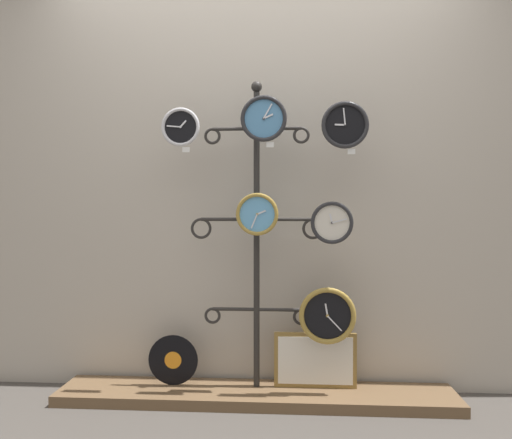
% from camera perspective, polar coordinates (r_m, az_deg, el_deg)
% --- Properties ---
extents(ground_plane, '(12.00, 12.00, 0.00)m').
position_cam_1_polar(ground_plane, '(2.62, -0.57, -22.71)').
color(ground_plane, '#47423D').
extents(shop_wall, '(4.40, 0.04, 2.80)m').
position_cam_1_polar(shop_wall, '(2.99, 0.27, 7.62)').
color(shop_wall, '#BCB2A3').
rests_on(shop_wall, ground_plane).
extents(low_shelf, '(2.20, 0.36, 0.06)m').
position_cam_1_polar(low_shelf, '(2.94, -0.01, -19.44)').
color(low_shelf, brown).
rests_on(low_shelf, ground_plane).
extents(display_stand, '(0.75, 0.42, 1.78)m').
position_cam_1_polar(display_stand, '(2.86, 0.07, -9.80)').
color(display_stand, '#282623').
rests_on(display_stand, ground_plane).
extents(clock_top_left, '(0.21, 0.04, 0.21)m').
position_cam_1_polar(clock_top_left, '(2.80, -8.60, 10.39)').
color(clock_top_left, black).
extents(clock_top_center, '(0.25, 0.04, 0.25)m').
position_cam_1_polar(clock_top_center, '(2.74, 0.89, 11.44)').
color(clock_top_center, '#4C84B2').
extents(clock_top_right, '(0.25, 0.04, 0.25)m').
position_cam_1_polar(clock_top_right, '(2.75, 10.14, 10.57)').
color(clock_top_right, black).
extents(clock_middle_center, '(0.23, 0.04, 0.23)m').
position_cam_1_polar(clock_middle_center, '(2.73, 0.13, 0.60)').
color(clock_middle_center, '#60A8DB').
extents(clock_middle_right, '(0.23, 0.04, 0.23)m').
position_cam_1_polar(clock_middle_right, '(2.70, 8.67, -0.37)').
color(clock_middle_right, silver).
extents(clock_bottom_right, '(0.31, 0.04, 0.31)m').
position_cam_1_polar(clock_bottom_right, '(2.77, 8.17, -10.82)').
color(clock_bottom_right, black).
extents(vinyl_record, '(0.29, 0.01, 0.29)m').
position_cam_1_polar(vinyl_record, '(2.99, -9.45, -15.56)').
color(vinyl_record, black).
rests_on(vinyl_record, low_shelf).
extents(picture_frame, '(0.46, 0.02, 0.31)m').
position_cam_1_polar(picture_frame, '(2.93, 6.78, -15.68)').
color(picture_frame, olive).
rests_on(picture_frame, low_shelf).
extents(price_tag_upper, '(0.04, 0.00, 0.03)m').
position_cam_1_polar(price_tag_upper, '(2.77, -8.01, 7.91)').
color(price_tag_upper, white).
extents(price_tag_mid, '(0.04, 0.00, 0.03)m').
position_cam_1_polar(price_tag_mid, '(2.72, 1.62, 8.54)').
color(price_tag_mid, white).
extents(price_tag_lower, '(0.04, 0.00, 0.03)m').
position_cam_1_polar(price_tag_lower, '(2.73, 10.86, 7.64)').
color(price_tag_lower, white).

